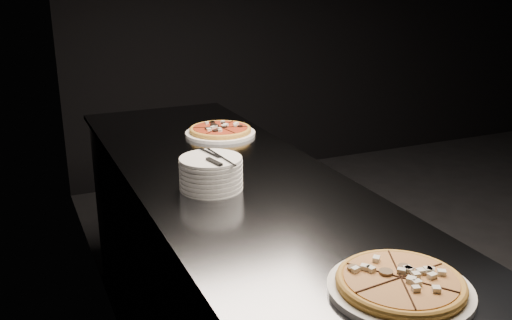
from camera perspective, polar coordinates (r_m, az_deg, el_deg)
name	(u,v)px	position (r m, az deg, el deg)	size (l,w,h in m)	color
wall_left	(126,50)	(1.84, -12.87, 10.69)	(0.02, 5.00, 2.80)	black
wall_back	(356,0)	(5.16, 9.96, 15.45)	(5.00, 0.02, 2.80)	black
counter	(239,290)	(2.26, -1.69, -12.90)	(0.74, 2.44, 0.92)	#5A5C62
pizza_mushroom	(400,284)	(1.39, 14.23, -11.97)	(0.34, 0.34, 0.04)	white
pizza_tomato	(220,131)	(2.61, -3.59, 2.94)	(0.36, 0.36, 0.04)	white
plate_stack	(211,173)	(1.95, -4.52, -1.32)	(0.21, 0.21, 0.11)	white
cutlery	(215,158)	(1.92, -4.16, 0.22)	(0.07, 0.23, 0.01)	silver
ramekin	(220,162)	(2.11, -3.66, -0.23)	(0.09, 0.09, 0.08)	white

